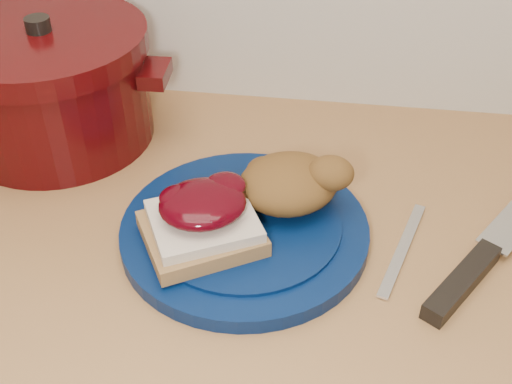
# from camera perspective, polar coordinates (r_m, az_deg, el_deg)

# --- Properties ---
(plate) EXTENTS (0.36, 0.36, 0.02)m
(plate) POSITION_cam_1_polar(r_m,az_deg,el_deg) (0.71, -1.02, -3.48)
(plate) COLOR #041740
(plate) RESTS_ON wood_countertop
(sandwich) EXTENTS (0.15, 0.15, 0.06)m
(sandwich) POSITION_cam_1_polar(r_m,az_deg,el_deg) (0.67, -4.79, -2.45)
(sandwich) COLOR olive
(sandwich) RESTS_ON plate
(stuffing_mound) EXTENTS (0.14, 0.13, 0.06)m
(stuffing_mound) POSITION_cam_1_polar(r_m,az_deg,el_deg) (0.71, 2.90, 0.77)
(stuffing_mound) COLOR brown
(stuffing_mound) RESTS_ON plate
(chef_knife) EXTENTS (0.21, 0.30, 0.02)m
(chef_knife) POSITION_cam_1_polar(r_m,az_deg,el_deg) (0.72, 19.51, -5.55)
(chef_knife) COLOR black
(chef_knife) RESTS_ON wood_countertop
(butter_knife) EXTENTS (0.06, 0.15, 0.00)m
(butter_knife) POSITION_cam_1_polar(r_m,az_deg,el_deg) (0.72, 12.91, -4.91)
(butter_knife) COLOR silver
(butter_knife) RESTS_ON wood_countertop
(dutch_oven) EXTENTS (0.31, 0.27, 0.17)m
(dutch_oven) POSITION_cam_1_polar(r_m,az_deg,el_deg) (0.89, -17.73, 9.07)
(dutch_oven) COLOR #390506
(dutch_oven) RESTS_ON wood_countertop
(pepper_grinder) EXTENTS (0.07, 0.07, 0.14)m
(pepper_grinder) POSITION_cam_1_polar(r_m,az_deg,el_deg) (0.93, -18.35, 10.12)
(pepper_grinder) COLOR black
(pepper_grinder) RESTS_ON wood_countertop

